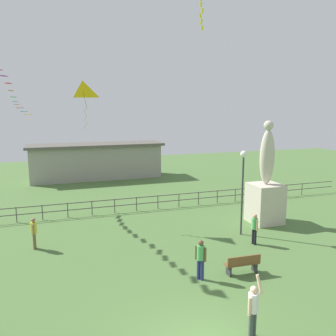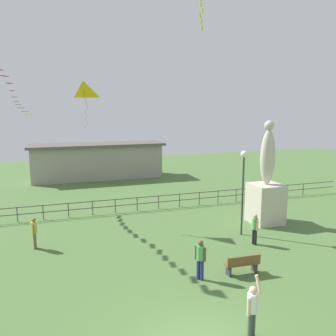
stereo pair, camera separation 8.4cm
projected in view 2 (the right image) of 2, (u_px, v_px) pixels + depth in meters
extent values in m
cube|color=beige|center=(265.00, 203.00, 21.17)|extent=(1.78, 1.78, 2.38)
ellipsoid|color=beige|center=(268.00, 157.00, 20.69)|extent=(0.90, 0.76, 3.24)
sphere|color=beige|center=(269.00, 125.00, 20.37)|extent=(0.56, 0.56, 0.56)
cylinder|color=#38383D|center=(243.00, 196.00, 18.96)|extent=(0.10, 0.10, 4.31)
sphere|color=white|center=(244.00, 154.00, 18.57)|extent=(0.36, 0.36, 0.36)
cube|color=brown|center=(242.00, 264.00, 14.70)|extent=(1.52, 0.47, 0.06)
cube|color=brown|center=(244.00, 260.00, 14.49)|extent=(1.50, 0.13, 0.36)
cube|color=#333338|center=(229.00, 270.00, 14.58)|extent=(0.08, 0.36, 0.45)
cube|color=#333338|center=(254.00, 267.00, 14.90)|extent=(0.08, 0.36, 0.45)
cylinder|color=black|center=(255.00, 237.00, 17.80)|extent=(0.14, 0.14, 0.81)
cylinder|color=black|center=(253.00, 236.00, 17.94)|extent=(0.14, 0.14, 0.81)
cylinder|color=#4CB259|center=(255.00, 224.00, 17.75)|extent=(0.30, 0.30, 0.57)
sphere|color=tan|center=(255.00, 216.00, 17.69)|extent=(0.22, 0.22, 0.22)
cylinder|color=tan|center=(258.00, 226.00, 17.58)|extent=(0.09, 0.09, 0.54)
cylinder|color=tan|center=(252.00, 223.00, 17.94)|extent=(0.09, 0.09, 0.54)
cylinder|color=#3F4C47|center=(253.00, 324.00, 10.66)|extent=(0.15, 0.15, 0.85)
cylinder|color=#3F4C47|center=(250.00, 326.00, 10.54)|extent=(0.15, 0.15, 0.85)
cylinder|color=white|center=(252.00, 303.00, 10.48)|extent=(0.31, 0.31, 0.60)
sphere|color=beige|center=(253.00, 290.00, 10.41)|extent=(0.23, 0.23, 0.23)
cylinder|color=beige|center=(258.00, 284.00, 10.50)|extent=(0.20, 0.27, 0.57)
cylinder|color=beige|center=(249.00, 307.00, 10.34)|extent=(0.09, 0.09, 0.57)
cylinder|color=navy|center=(198.00, 269.00, 14.26)|extent=(0.15, 0.15, 0.85)
cylinder|color=navy|center=(202.00, 270.00, 14.17)|extent=(0.15, 0.15, 0.85)
cylinder|color=#4CB259|center=(200.00, 253.00, 14.09)|extent=(0.31, 0.31, 0.60)
sphere|color=brown|center=(201.00, 243.00, 14.02)|extent=(0.23, 0.23, 0.23)
cylinder|color=brown|center=(196.00, 252.00, 14.21)|extent=(0.09, 0.09, 0.57)
cylinder|color=brown|center=(205.00, 255.00, 13.98)|extent=(0.09, 0.09, 0.57)
cylinder|color=brown|center=(35.00, 241.00, 17.27)|extent=(0.14, 0.14, 0.80)
cylinder|color=brown|center=(35.00, 240.00, 17.42)|extent=(0.14, 0.14, 0.80)
cylinder|color=gold|center=(34.00, 228.00, 17.23)|extent=(0.29, 0.29, 0.57)
sphere|color=#8C6647|center=(34.00, 220.00, 17.16)|extent=(0.21, 0.21, 0.21)
cylinder|color=#8C6647|center=(34.00, 230.00, 17.05)|extent=(0.09, 0.09, 0.54)
cylinder|color=#8C6647|center=(34.00, 227.00, 17.42)|extent=(0.09, 0.09, 0.54)
cube|color=yellow|center=(201.00, 4.00, 13.99)|extent=(0.08, 0.02, 0.20)
cube|color=yellow|center=(202.00, 11.00, 14.09)|extent=(0.10, 0.03, 0.21)
cube|color=yellow|center=(200.00, 16.00, 14.04)|extent=(0.11, 0.04, 0.21)
cube|color=yellow|center=(201.00, 22.00, 14.13)|extent=(0.11, 0.03, 0.21)
cube|color=yellow|center=(202.00, 28.00, 14.20)|extent=(0.08, 0.01, 0.20)
pyramid|color=yellow|center=(83.00, 90.00, 19.97)|extent=(1.29, 1.02, 0.94)
cylinder|color=#4C381E|center=(85.00, 99.00, 20.35)|extent=(0.26, 0.58, 0.94)
cube|color=white|center=(87.00, 108.00, 20.50)|extent=(0.09, 0.04, 0.20)
cube|color=white|center=(85.00, 112.00, 20.43)|extent=(0.09, 0.03, 0.20)
cube|color=white|center=(87.00, 115.00, 20.54)|extent=(0.09, 0.02, 0.20)
cube|color=white|center=(86.00, 119.00, 20.52)|extent=(0.11, 0.02, 0.21)
cube|color=white|center=(87.00, 123.00, 20.63)|extent=(0.08, 0.03, 0.20)
cube|color=white|center=(86.00, 127.00, 20.58)|extent=(0.10, 0.02, 0.21)
cube|color=#B22DB2|center=(4.00, 76.00, 19.05)|extent=(0.43, 0.63, 0.03)
cube|color=red|center=(9.00, 83.00, 19.68)|extent=(0.34, 0.62, 0.03)
cube|color=orange|center=(12.00, 91.00, 20.31)|extent=(0.27, 0.60, 0.03)
cube|color=#1EB759|center=(14.00, 97.00, 20.93)|extent=(0.30, 0.61, 0.03)
cube|color=#19B2B2|center=(16.00, 101.00, 21.53)|extent=(0.27, 0.60, 0.03)
cube|color=orange|center=(18.00, 104.00, 22.12)|extent=(0.29, 0.60, 0.03)
cube|color=red|center=(21.00, 108.00, 22.72)|extent=(0.41, 0.63, 0.03)
cube|color=#198CD1|center=(25.00, 111.00, 23.34)|extent=(0.44, 0.63, 0.03)
cube|color=yellow|center=(29.00, 114.00, 23.95)|extent=(0.45, 0.63, 0.03)
cylinder|color=#4C4742|center=(17.00, 215.00, 21.34)|extent=(0.06, 0.06, 0.95)
cylinder|color=#4C4742|center=(43.00, 212.00, 21.80)|extent=(0.06, 0.06, 0.95)
cylinder|color=#4C4742|center=(68.00, 210.00, 22.28)|extent=(0.06, 0.06, 0.95)
cylinder|color=#4C4742|center=(93.00, 208.00, 22.75)|extent=(0.06, 0.06, 0.95)
cylinder|color=#4C4742|center=(115.00, 206.00, 23.21)|extent=(0.06, 0.06, 0.95)
cylinder|color=#4C4742|center=(137.00, 204.00, 23.68)|extent=(0.06, 0.06, 0.95)
cylinder|color=#4C4742|center=(159.00, 202.00, 24.15)|extent=(0.06, 0.06, 0.95)
cylinder|color=#4C4742|center=(180.00, 200.00, 24.64)|extent=(0.06, 0.06, 0.95)
cylinder|color=#4C4742|center=(199.00, 198.00, 25.11)|extent=(0.06, 0.06, 0.95)
cylinder|color=#4C4742|center=(218.00, 197.00, 25.57)|extent=(0.06, 0.06, 0.95)
cylinder|color=#4C4742|center=(236.00, 195.00, 26.04)|extent=(0.06, 0.06, 0.95)
cylinder|color=#4C4742|center=(253.00, 194.00, 26.50)|extent=(0.06, 0.06, 0.95)
cylinder|color=#4C4742|center=(271.00, 192.00, 26.98)|extent=(0.06, 0.06, 0.95)
cylinder|color=#4C4742|center=(287.00, 191.00, 27.46)|extent=(0.06, 0.06, 0.95)
cylinder|color=#4C4742|center=(303.00, 189.00, 27.92)|extent=(0.06, 0.06, 0.95)
cube|color=#4C4742|center=(115.00, 200.00, 23.13)|extent=(36.00, 0.05, 0.05)
cube|color=#4C4742|center=(115.00, 206.00, 23.20)|extent=(36.00, 0.05, 0.05)
cube|color=gray|center=(98.00, 162.00, 34.37)|extent=(12.29, 3.03, 3.19)
cube|color=#59544C|center=(97.00, 145.00, 34.08)|extent=(12.89, 3.63, 0.24)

